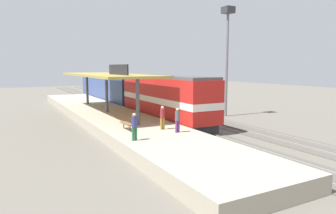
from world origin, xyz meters
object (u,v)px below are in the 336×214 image
light_mast (227,39)px  person_walking (162,116)px  passenger_carriage_single (108,88)px  platform_bench (127,124)px  person_waiting (178,119)px  person_boarding (134,125)px  locomotive (165,98)px

light_mast → person_walking: (-11.46, -7.04, -6.54)m
passenger_carriage_single → light_mast: light_mast is taller
light_mast → person_walking: light_mast is taller
platform_bench → person_waiting: 3.73m
platform_bench → light_mast: light_mast is taller
person_waiting → person_boarding: (-3.49, -0.78, 0.00)m
person_waiting → person_walking: size_ratio=1.00×
locomotive → light_mast: (7.80, 0.44, 5.99)m
locomotive → person_walking: (-3.66, -6.60, -0.56)m
locomotive → person_boarding: 11.06m
platform_bench → locomotive: 8.25m
locomotive → passenger_carriage_single: bearing=90.0°
locomotive → person_waiting: bearing=-111.9°
person_waiting → person_boarding: same height
person_walking → person_boarding: bearing=-144.5°
passenger_carriage_single → locomotive: bearing=-90.0°
person_waiting → person_walking: same height
platform_bench → person_walking: bearing=-23.9°
light_mast → passenger_carriage_single: bearing=114.0°
platform_bench → passenger_carriage_single: 24.34m
locomotive → person_walking: 7.57m
locomotive → light_mast: 9.84m
person_walking → locomotive: bearing=61.0°
passenger_carriage_single → person_boarding: 27.61m
locomotive → person_boarding: (-6.71, -8.78, -0.56)m
locomotive → platform_bench: bearing=-137.1°
person_walking → person_boarding: size_ratio=1.00×
person_waiting → person_walking: (-0.44, 1.40, 0.00)m
locomotive → person_boarding: bearing=-127.4°
passenger_carriage_single → person_waiting: (-3.22, -26.00, -0.46)m
locomotive → person_waiting: locomotive is taller
light_mast → person_walking: size_ratio=6.84×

